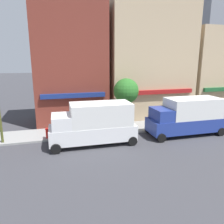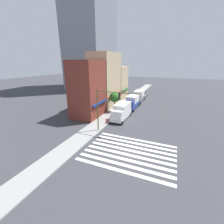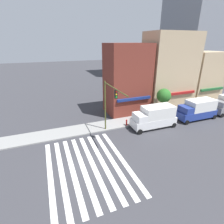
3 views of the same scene
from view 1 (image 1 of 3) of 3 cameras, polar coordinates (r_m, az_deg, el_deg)
name	(u,v)px [view 1 (image 1 of 3)]	position (r m, az deg, el deg)	size (l,w,h in m)	color
storefront_row	(143,63)	(23.78, 8.23, 12.47)	(22.59, 5.30, 12.67)	maroon
box_truck_white	(94,123)	(15.89, -4.77, -2.90)	(6.25, 2.42, 3.04)	white
box_truck_blue	(187,116)	(18.85, 18.89, -0.96)	(6.22, 2.42, 3.04)	navy
pedestrian_grey_coat	(119,119)	(18.77, 1.86, -1.91)	(0.32, 0.32, 1.77)	#23232D
fire_hydrant	(47,133)	(17.56, -16.62, -5.16)	(0.24, 0.24, 0.84)	red
street_tree	(126,91)	(19.03, 3.71, 5.43)	(2.19, 2.19, 4.37)	brown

